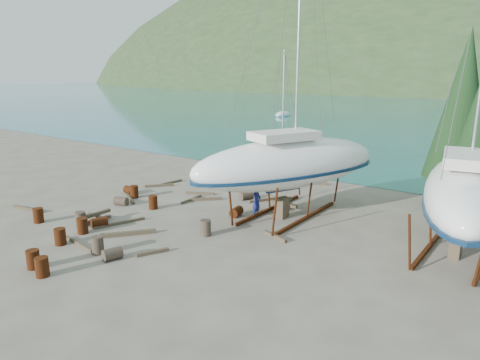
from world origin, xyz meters
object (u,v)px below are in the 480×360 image
Objects in this scene: large_sailboat_near at (289,163)px; large_sailboat_far at (465,191)px; worker at (257,202)px; small_sailboat_shore at (280,160)px.

large_sailboat_near is 1.06× the size of large_sailboat_far.
worker is at bearing 176.73° from large_sailboat_far.
large_sailboat_far is 16.68m from small_sailboat_shore.
large_sailboat_near is 3.10m from worker.
large_sailboat_far is at bearing -24.36° from small_sailboat_shore.
small_sailboat_shore is at bearing 148.31° from large_sailboat_near.
large_sailboat_near is 1.99× the size of small_sailboat_shore.
worker is (-1.34, -1.50, -2.36)m from large_sailboat_near.
large_sailboat_near is at bearing -47.98° from worker.
small_sailboat_shore is 5.33× the size of worker.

